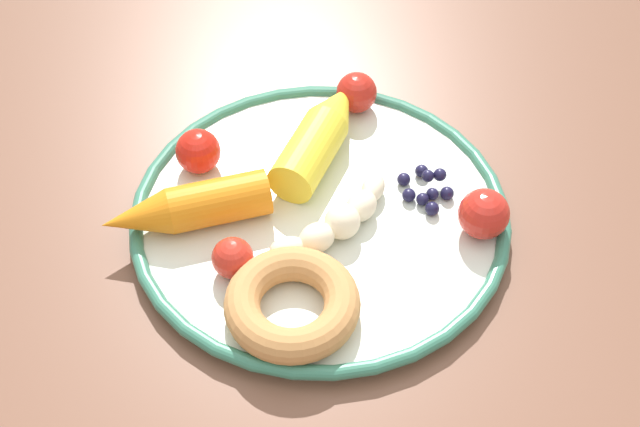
% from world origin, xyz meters
% --- Properties ---
extents(dining_table, '(0.91, 0.81, 0.75)m').
position_xyz_m(dining_table, '(0.00, 0.00, 0.64)').
color(dining_table, brown).
rests_on(dining_table, ground_plane).
extents(plate, '(0.33, 0.33, 0.02)m').
position_xyz_m(plate, '(-0.06, -0.01, 0.76)').
color(plate, silver).
rests_on(plate, dining_table).
extents(banana, '(0.11, 0.09, 0.03)m').
position_xyz_m(banana, '(-0.04, -0.03, 0.78)').
color(banana, '#F9E7C3').
rests_on(banana, plate).
extents(carrot_orange, '(0.14, 0.07, 0.04)m').
position_xyz_m(carrot_orange, '(-0.17, -0.01, 0.78)').
color(carrot_orange, orange).
rests_on(carrot_orange, plate).
extents(carrot_yellow, '(0.10, 0.14, 0.04)m').
position_xyz_m(carrot_yellow, '(-0.05, 0.06, 0.78)').
color(carrot_yellow, yellow).
rests_on(carrot_yellow, plate).
extents(donut, '(0.13, 0.13, 0.03)m').
position_xyz_m(donut, '(-0.08, -0.11, 0.78)').
color(donut, '#C6864B').
rests_on(donut, plate).
extents(blueberry_pile, '(0.05, 0.06, 0.02)m').
position_xyz_m(blueberry_pile, '(0.04, 0.01, 0.77)').
color(blueberry_pile, '#191638').
rests_on(blueberry_pile, plate).
extents(tomato_near, '(0.04, 0.04, 0.04)m').
position_xyz_m(tomato_near, '(-0.16, 0.05, 0.78)').
color(tomato_near, red).
rests_on(tomato_near, plate).
extents(tomato_mid, '(0.03, 0.03, 0.03)m').
position_xyz_m(tomato_mid, '(-0.13, -0.07, 0.78)').
color(tomato_mid, red).
rests_on(tomato_mid, plate).
extents(tomato_far, '(0.04, 0.04, 0.04)m').
position_xyz_m(tomato_far, '(-0.01, 0.12, 0.78)').
color(tomato_far, red).
rests_on(tomato_far, plate).
extents(tomato_extra, '(0.04, 0.04, 0.04)m').
position_xyz_m(tomato_extra, '(0.08, -0.04, 0.78)').
color(tomato_extra, red).
rests_on(tomato_extra, plate).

